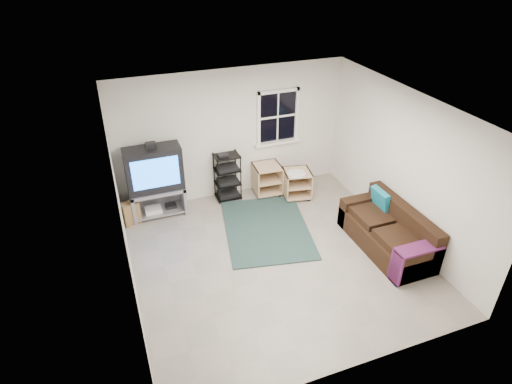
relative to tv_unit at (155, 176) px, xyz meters
name	(u,v)px	position (x,y,z in m)	size (l,w,h in m)	color
room	(278,120)	(2.55, 0.25, 0.65)	(4.60, 4.62, 4.60)	gray
tv_unit	(155,176)	(0.00, 0.00, 0.00)	(1.02, 0.51, 1.50)	gray
av_rack	(227,179)	(1.42, 0.08, -0.39)	(0.50, 0.36, 1.00)	black
side_table_left	(266,177)	(2.24, 0.03, -0.48)	(0.57, 0.57, 0.64)	tan
side_table_right	(296,181)	(2.75, -0.34, -0.49)	(0.62, 0.62, 0.61)	tan
sofa	(388,233)	(3.51, -2.43, -0.53)	(0.82, 1.84, 0.84)	black
shag_rug	(267,228)	(1.76, -1.22, -0.81)	(1.49, 2.05, 0.02)	black
paper_bag	(131,213)	(-0.54, -0.15, -0.60)	(0.31, 0.20, 0.44)	olive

